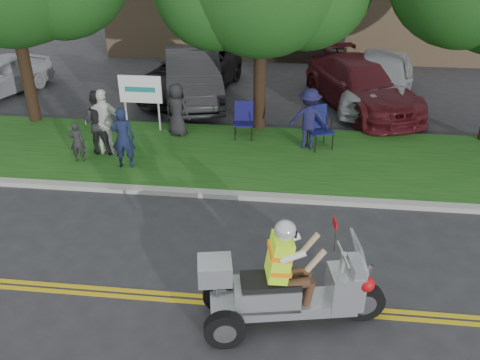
# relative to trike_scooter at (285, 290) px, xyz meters

# --- Properties ---
(ground) EXTENTS (120.00, 120.00, 0.00)m
(ground) POSITION_rel_trike_scooter_xyz_m (-1.56, 0.89, -0.68)
(ground) COLOR #28282B
(ground) RESTS_ON ground
(centerline_near) EXTENTS (60.00, 0.10, 0.01)m
(centerline_near) POSITION_rel_trike_scooter_xyz_m (-1.56, 0.31, -0.68)
(centerline_near) COLOR gold
(centerline_near) RESTS_ON ground
(centerline_far) EXTENTS (60.00, 0.10, 0.01)m
(centerline_far) POSITION_rel_trike_scooter_xyz_m (-1.56, 0.47, -0.68)
(centerline_far) COLOR gold
(centerline_far) RESTS_ON ground
(curb) EXTENTS (60.00, 0.25, 0.12)m
(curb) POSITION_rel_trike_scooter_xyz_m (-1.56, 3.94, -0.62)
(curb) COLOR #A8A89E
(curb) RESTS_ON ground
(grass_verge) EXTENTS (60.00, 4.00, 0.10)m
(grass_verge) POSITION_rel_trike_scooter_xyz_m (-1.56, 6.09, -0.63)
(grass_verge) COLOR #184C14
(grass_verge) RESTS_ON ground
(commercial_building) EXTENTS (18.00, 8.20, 4.00)m
(commercial_building) POSITION_rel_trike_scooter_xyz_m (0.44, 19.87, 1.33)
(commercial_building) COLOR #9E7F5B
(commercial_building) RESTS_ON ground
(business_sign) EXTENTS (1.25, 0.06, 1.75)m
(business_sign) POSITION_rel_trike_scooter_xyz_m (-4.46, 7.49, 0.57)
(business_sign) COLOR silver
(business_sign) RESTS_ON ground
(trike_scooter) EXTENTS (2.98, 1.24, 1.96)m
(trike_scooter) POSITION_rel_trike_scooter_xyz_m (0.00, 0.00, 0.00)
(trike_scooter) COLOR black
(trike_scooter) RESTS_ON ground
(lawn_chair_a) EXTENTS (0.57, 0.59, 1.02)m
(lawn_chair_a) POSITION_rel_trike_scooter_xyz_m (-1.44, 7.31, -0.00)
(lawn_chair_a) COLOR black
(lawn_chair_a) RESTS_ON grass_verge
(lawn_chair_b) EXTENTS (0.81, 0.82, 1.14)m
(lawn_chair_b) POSITION_rel_trike_scooter_xyz_m (0.67, 6.88, 0.06)
(lawn_chair_b) COLOR black
(lawn_chair_b) RESTS_ON grass_verge
(spectator_adult_left) EXTENTS (0.62, 0.45, 1.58)m
(spectator_adult_left) POSITION_rel_trike_scooter_xyz_m (-4.22, 5.03, 0.21)
(spectator_adult_left) COLOR #141B38
(spectator_adult_left) RESTS_ON grass_verge
(spectator_adult_mid) EXTENTS (0.85, 0.66, 1.73)m
(spectator_adult_mid) POSITION_rel_trike_scooter_xyz_m (-5.15, 5.81, 0.29)
(spectator_adult_mid) COLOR black
(spectator_adult_mid) RESTS_ON grass_verge
(spectator_adult_right) EXTENTS (1.08, 0.52, 1.78)m
(spectator_adult_right) POSITION_rel_trike_scooter_xyz_m (-4.93, 5.74, 0.31)
(spectator_adult_right) COLOR white
(spectator_adult_right) RESTS_ON grass_verge
(spectator_chair_a) EXTENTS (1.12, 0.69, 1.67)m
(spectator_chair_a) POSITION_rel_trike_scooter_xyz_m (0.39, 6.77, 0.26)
(spectator_chair_a) COLOR #18163E
(spectator_chair_a) RESTS_ON grass_verge
(spectator_chair_b) EXTENTS (0.88, 0.74, 1.53)m
(spectator_chair_b) POSITION_rel_trike_scooter_xyz_m (-3.35, 7.23, 0.19)
(spectator_chair_b) COLOR black
(spectator_chair_b) RESTS_ON grass_verge
(child_left) EXTENTS (0.44, 0.33, 1.08)m
(child_left) POSITION_rel_trike_scooter_xyz_m (-5.52, 5.21, -0.04)
(child_left) COLOR black
(child_left) RESTS_ON grass_verge
(parked_car_left) EXTENTS (2.98, 5.45, 1.70)m
(parked_car_left) POSITION_rel_trike_scooter_xyz_m (-3.56, 10.63, 0.17)
(parked_car_left) COLOR #28282A
(parked_car_left) RESTS_ON ground
(parked_car_mid) EXTENTS (3.39, 5.78, 1.51)m
(parked_car_mid) POSITION_rel_trike_scooter_xyz_m (-3.78, 11.19, 0.07)
(parked_car_mid) COLOR black
(parked_car_mid) RESTS_ON ground
(parked_car_right) EXTENTS (4.19, 5.96, 1.60)m
(parked_car_right) POSITION_rel_trike_scooter_xyz_m (2.16, 10.39, 0.12)
(parked_car_right) COLOR #491117
(parked_car_right) RESTS_ON ground
(parked_car_far_right) EXTENTS (3.19, 5.56, 1.78)m
(parked_car_far_right) POSITION_rel_trike_scooter_xyz_m (2.78, 10.80, 0.21)
(parked_car_far_right) COLOR #9FA2A6
(parked_car_far_right) RESTS_ON ground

